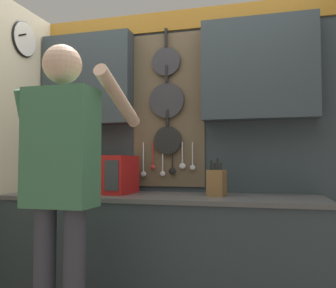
{
  "coord_description": "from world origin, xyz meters",
  "views": [
    {
      "loc": [
        0.75,
        -2.55,
        1.12
      ],
      "look_at": [
        -0.01,
        0.22,
        1.26
      ],
      "focal_mm": 40.0,
      "sensor_mm": 36.0,
      "label": 1
    }
  ],
  "objects_px": {
    "knife_block": "(217,182)",
    "utensil_crock": "(45,181)",
    "person": "(62,172)",
    "microwave": "(102,174)"
  },
  "relations": [
    {
      "from": "knife_block",
      "to": "utensil_crock",
      "type": "distance_m",
      "value": 1.35
    },
    {
      "from": "knife_block",
      "to": "utensil_crock",
      "type": "xyz_separation_m",
      "value": [
        -1.35,
        0.0,
        -0.01
      ]
    },
    {
      "from": "utensil_crock",
      "to": "person",
      "type": "height_order",
      "value": "person"
    },
    {
      "from": "person",
      "to": "knife_block",
      "type": "bearing_deg",
      "value": 44.28
    },
    {
      "from": "microwave",
      "to": "knife_block",
      "type": "height_order",
      "value": "microwave"
    },
    {
      "from": "microwave",
      "to": "utensil_crock",
      "type": "xyz_separation_m",
      "value": [
        -0.48,
        0.0,
        -0.05
      ]
    },
    {
      "from": "knife_block",
      "to": "person",
      "type": "xyz_separation_m",
      "value": [
        -0.76,
        -0.74,
        0.09
      ]
    },
    {
      "from": "microwave",
      "to": "utensil_crock",
      "type": "distance_m",
      "value": 0.49
    },
    {
      "from": "microwave",
      "to": "knife_block",
      "type": "bearing_deg",
      "value": 0.05
    },
    {
      "from": "microwave",
      "to": "knife_block",
      "type": "xyz_separation_m",
      "value": [
        0.86,
        0.0,
        -0.05
      ]
    }
  ]
}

